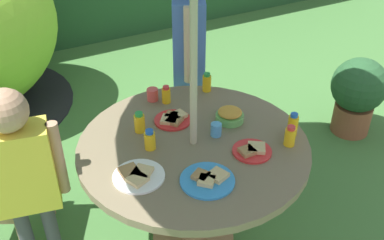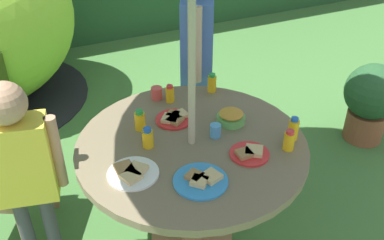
{
  "view_description": "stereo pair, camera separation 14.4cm",
  "coord_description": "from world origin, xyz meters",
  "px_view_note": "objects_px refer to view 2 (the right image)",
  "views": [
    {
      "loc": [
        -0.87,
        -1.59,
        2.07
      ],
      "look_at": [
        0.05,
        0.1,
        0.78
      ],
      "focal_mm": 41.49,
      "sensor_mm": 36.0,
      "label": 1
    },
    {
      "loc": [
        -0.75,
        -1.66,
        2.07
      ],
      "look_at": [
        0.05,
        0.1,
        0.78
      ],
      "focal_mm": 41.49,
      "sensor_mm": 36.0,
      "label": 2
    }
  ],
  "objects_px": {
    "juice_bottle_back_edge": "(170,94)",
    "juice_bottle_far_left": "(140,120)",
    "plate_center_front": "(250,153)",
    "snack_bowl": "(231,117)",
    "cup_near": "(157,93)",
    "child_in_yellow_shirt": "(20,161)",
    "child_in_blue_shirt": "(197,37)",
    "cup_far": "(215,130)",
    "plate_far_right": "(132,173)",
    "garden_table": "(192,164)",
    "juice_bottle_mid_right": "(212,83)",
    "juice_bottle_near_left": "(148,138)",
    "juice_bottle_near_right": "(293,129)",
    "plate_front_edge": "(201,180)",
    "potted_plant": "(371,99)",
    "plate_mid_left": "(174,118)",
    "juice_bottle_center_back": "(289,140)"
  },
  "relations": [
    {
      "from": "juice_bottle_back_edge",
      "to": "juice_bottle_far_left",
      "type": "bearing_deg",
      "value": -141.86
    },
    {
      "from": "snack_bowl",
      "to": "juice_bottle_near_right",
      "type": "height_order",
      "value": "juice_bottle_near_right"
    },
    {
      "from": "plate_far_right",
      "to": "juice_bottle_near_left",
      "type": "relative_size",
      "value": 2.2
    },
    {
      "from": "plate_center_front",
      "to": "snack_bowl",
      "type": "bearing_deg",
      "value": 79.42
    },
    {
      "from": "plate_far_right",
      "to": "juice_bottle_mid_right",
      "type": "xyz_separation_m",
      "value": [
        0.68,
        0.54,
        0.04
      ]
    },
    {
      "from": "juice_bottle_near_right",
      "to": "juice_bottle_far_left",
      "type": "height_order",
      "value": "juice_bottle_near_right"
    },
    {
      "from": "plate_center_front",
      "to": "cup_near",
      "type": "height_order",
      "value": "cup_near"
    },
    {
      "from": "plate_center_front",
      "to": "potted_plant",
      "type": "bearing_deg",
      "value": 22.65
    },
    {
      "from": "snack_bowl",
      "to": "cup_far",
      "type": "bearing_deg",
      "value": -150.34
    },
    {
      "from": "cup_near",
      "to": "cup_far",
      "type": "bearing_deg",
      "value": -73.42
    },
    {
      "from": "cup_near",
      "to": "juice_bottle_near_left",
      "type": "bearing_deg",
      "value": -115.84
    },
    {
      "from": "juice_bottle_near_left",
      "to": "cup_far",
      "type": "relative_size",
      "value": 1.55
    },
    {
      "from": "plate_mid_left",
      "to": "juice_bottle_near_left",
      "type": "bearing_deg",
      "value": -141.95
    },
    {
      "from": "juice_bottle_near_left",
      "to": "juice_bottle_near_right",
      "type": "height_order",
      "value": "juice_bottle_near_right"
    },
    {
      "from": "plate_mid_left",
      "to": "plate_far_right",
      "type": "xyz_separation_m",
      "value": [
        -0.35,
        -0.34,
        -0.0
      ]
    },
    {
      "from": "potted_plant",
      "to": "juice_bottle_back_edge",
      "type": "distance_m",
      "value": 1.65
    },
    {
      "from": "potted_plant",
      "to": "juice_bottle_center_back",
      "type": "bearing_deg",
      "value": -152.79
    },
    {
      "from": "plate_center_front",
      "to": "plate_mid_left",
      "type": "height_order",
      "value": "same"
    },
    {
      "from": "plate_mid_left",
      "to": "plate_front_edge",
      "type": "distance_m",
      "value": 0.52
    },
    {
      "from": "snack_bowl",
      "to": "juice_bottle_center_back",
      "type": "relative_size",
      "value": 1.39
    },
    {
      "from": "plate_far_right",
      "to": "snack_bowl",
      "type": "bearing_deg",
      "value": 17.46
    },
    {
      "from": "potted_plant",
      "to": "snack_bowl",
      "type": "bearing_deg",
      "value": -167.49
    },
    {
      "from": "plate_far_right",
      "to": "juice_bottle_back_edge",
      "type": "xyz_separation_m",
      "value": [
        0.4,
        0.53,
        0.04
      ]
    },
    {
      "from": "garden_table",
      "to": "child_in_yellow_shirt",
      "type": "height_order",
      "value": "child_in_yellow_shirt"
    },
    {
      "from": "snack_bowl",
      "to": "juice_bottle_far_left",
      "type": "xyz_separation_m",
      "value": [
        -0.47,
        0.14,
        0.02
      ]
    },
    {
      "from": "child_in_blue_shirt",
      "to": "juice_bottle_far_left",
      "type": "relative_size",
      "value": 12.49
    },
    {
      "from": "cup_near",
      "to": "plate_far_right",
      "type": "bearing_deg",
      "value": -120.0
    },
    {
      "from": "juice_bottle_near_left",
      "to": "potted_plant",
      "type": "bearing_deg",
      "value": 9.96
    },
    {
      "from": "child_in_blue_shirt",
      "to": "plate_far_right",
      "type": "relative_size",
      "value": 5.92
    },
    {
      "from": "plate_front_edge",
      "to": "juice_bottle_back_edge",
      "type": "distance_m",
      "value": 0.72
    },
    {
      "from": "juice_bottle_far_left",
      "to": "cup_far",
      "type": "distance_m",
      "value": 0.4
    },
    {
      "from": "juice_bottle_near_left",
      "to": "juice_bottle_mid_right",
      "type": "bearing_deg",
      "value": 34.14
    },
    {
      "from": "plate_front_edge",
      "to": "juice_bottle_back_edge",
      "type": "height_order",
      "value": "juice_bottle_back_edge"
    },
    {
      "from": "juice_bottle_center_back",
      "to": "cup_far",
      "type": "height_order",
      "value": "juice_bottle_center_back"
    },
    {
      "from": "child_in_blue_shirt",
      "to": "juice_bottle_far_left",
      "type": "xyz_separation_m",
      "value": [
        -0.6,
        -0.58,
        -0.14
      ]
    },
    {
      "from": "plate_mid_left",
      "to": "juice_bottle_near_right",
      "type": "relative_size",
      "value": 1.57
    },
    {
      "from": "plate_far_right",
      "to": "cup_near",
      "type": "distance_m",
      "value": 0.69
    },
    {
      "from": "plate_center_front",
      "to": "plate_mid_left",
      "type": "relative_size",
      "value": 0.97
    },
    {
      "from": "child_in_yellow_shirt",
      "to": "cup_near",
      "type": "bearing_deg",
      "value": 33.04
    },
    {
      "from": "cup_near",
      "to": "child_in_yellow_shirt",
      "type": "bearing_deg",
      "value": -159.08
    },
    {
      "from": "snack_bowl",
      "to": "cup_near",
      "type": "height_order",
      "value": "same"
    },
    {
      "from": "potted_plant",
      "to": "snack_bowl",
      "type": "relative_size",
      "value": 4.05
    },
    {
      "from": "cup_near",
      "to": "cup_far",
      "type": "height_order",
      "value": "cup_near"
    },
    {
      "from": "juice_bottle_near_right",
      "to": "cup_near",
      "type": "relative_size",
      "value": 1.77
    },
    {
      "from": "plate_far_right",
      "to": "juice_bottle_near_right",
      "type": "distance_m",
      "value": 0.84
    },
    {
      "from": "plate_center_front",
      "to": "cup_far",
      "type": "distance_m",
      "value": 0.23
    },
    {
      "from": "juice_bottle_mid_right",
      "to": "cup_near",
      "type": "xyz_separation_m",
      "value": [
        -0.33,
        0.06,
        -0.02
      ]
    },
    {
      "from": "child_in_blue_shirt",
      "to": "cup_near",
      "type": "distance_m",
      "value": 0.54
    },
    {
      "from": "juice_bottle_mid_right",
      "to": "snack_bowl",
      "type": "bearing_deg",
      "value": -99.11
    },
    {
      "from": "juice_bottle_near_left",
      "to": "juice_bottle_far_left",
      "type": "bearing_deg",
      "value": 85.11
    }
  ]
}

